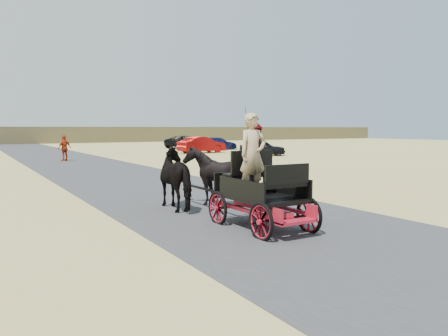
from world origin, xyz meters
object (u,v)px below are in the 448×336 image
horse_right (215,176)px  car_a (262,148)px  car_c (218,144)px  carriage (261,212)px  car_b (202,145)px  pedestrian (65,148)px  horse_left (180,178)px  car_d (185,142)px

horse_right → car_a: 22.66m
car_c → carriage: bearing=146.8°
horse_right → car_b: bearing=-117.1°
pedestrian → horse_left: bearing=59.0°
car_b → horse_right: bearing=146.1°
car_a → car_d: bearing=24.6°
carriage → horse_left: (-0.55, 3.00, 0.49)m
pedestrian → car_b: size_ratio=0.40×
horse_left → pedestrian: pedestrian is taller
horse_left → carriage: bearing=100.4°
car_b → car_a: bearing=-164.6°
carriage → car_b: bearing=64.6°
car_d → horse_right: bearing=132.4°
car_a → car_d: car_d is taller
horse_right → car_d: horse_right is taller
pedestrian → car_b: pedestrian is taller
carriage → horse_left: horse_left is taller
carriage → car_b: 29.18m
car_a → car_b: bearing=49.7°
car_c → car_d: bearing=4.2°
car_b → car_c: (4.11, 4.34, -0.09)m
horse_left → car_b: size_ratio=0.46×
horse_right → carriage: bearing=79.6°
car_d → pedestrian: bearing=108.5°
horse_right → car_c: size_ratio=0.39×
pedestrian → carriage: bearing=60.7°
horse_right → car_b: (11.96, 23.37, -0.13)m
car_a → carriage: bearing=171.6°
car_a → pedestrian: bearing=109.3°
carriage → horse_left: bearing=100.4°
carriage → car_d: bearing=66.7°
carriage → car_c: car_c is taller
carriage → car_a: size_ratio=0.65×
horse_left → car_d: 37.23m
horse_right → car_c: (16.07, 27.71, -0.22)m
horse_left → car_b: 26.77m
carriage → horse_right: bearing=79.6°
pedestrian → car_c: size_ratio=0.40×
pedestrian → car_c: bearing=177.2°
car_b → horse_left: bearing=144.0°
carriage → horse_left: 3.09m
carriage → horse_right: horse_right is taller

